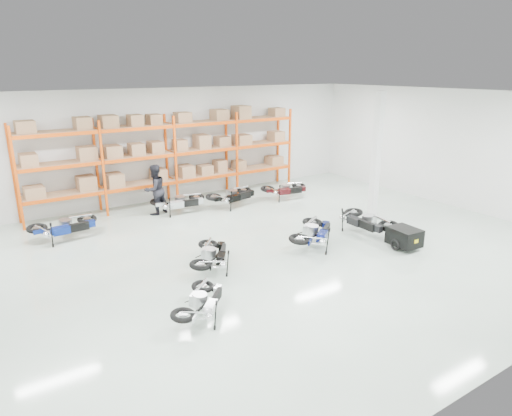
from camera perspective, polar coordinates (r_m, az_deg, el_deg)
room at (r=12.91m, az=0.73°, el=3.73°), size 18.00×18.00×18.00m
pallet_rack at (r=18.50m, az=-10.65°, el=7.54°), size 11.28×0.98×3.62m
structural_column at (r=16.66m, az=14.79°, el=6.21°), size 0.25×0.25×4.50m
moto_blue_centre at (r=13.94m, az=7.27°, el=-2.51°), size 2.12×1.92×1.25m
moto_silver_left at (r=10.12m, az=-6.79°, el=-11.03°), size 1.66×1.66×1.02m
moto_black_far_left at (r=12.38m, az=-5.52°, el=-5.39°), size 1.67×1.86×1.09m
moto_touring_right at (r=15.35m, az=13.51°, el=-1.07°), size 0.97×1.89×1.21m
trailer at (r=14.45m, az=18.04°, el=-3.46°), size 0.80×1.52×0.63m
moto_back_a at (r=15.64m, az=-22.85°, el=-1.67°), size 1.90×1.02×1.20m
moto_back_b at (r=17.34m, az=-9.58°, el=1.18°), size 1.91×1.13×1.17m
moto_back_c at (r=17.93m, az=-2.94°, el=1.99°), size 1.99×1.23×1.21m
moto_back_d at (r=19.01m, az=3.70°, el=2.72°), size 1.87×1.20×1.12m
person_back at (r=17.24m, az=-12.53°, el=2.25°), size 1.09×0.97×1.88m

